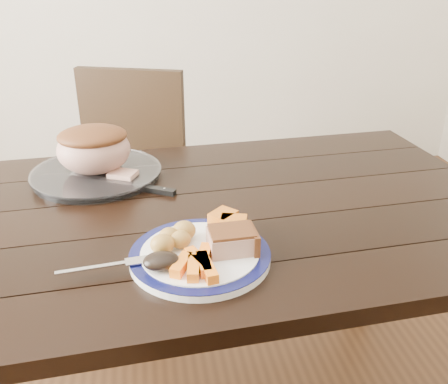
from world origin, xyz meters
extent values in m
cube|color=black|center=(0.00, 0.00, 0.73)|extent=(1.65, 1.00, 0.04)
cube|color=black|center=(0.70, 0.41, 0.35)|extent=(0.07, 0.07, 0.71)
cube|color=black|center=(-0.21, 0.65, 0.45)|extent=(0.54, 0.54, 0.04)
cube|color=black|center=(-0.14, 0.84, 0.70)|extent=(0.41, 0.18, 0.46)
cube|color=black|center=(0.02, 0.76, 0.21)|extent=(0.04, 0.04, 0.43)
cube|color=black|center=(-0.10, 0.42, 0.21)|extent=(0.04, 0.04, 0.43)
cube|color=black|center=(-0.32, 0.88, 0.21)|extent=(0.04, 0.04, 0.43)
cube|color=black|center=(-0.44, 0.54, 0.21)|extent=(0.04, 0.04, 0.43)
cylinder|color=white|center=(0.00, -0.23, 0.76)|extent=(0.29, 0.29, 0.02)
torus|color=#0C0F3E|center=(0.00, -0.23, 0.77)|extent=(0.29, 0.29, 0.02)
cylinder|color=white|center=(-0.24, 0.24, 0.76)|extent=(0.35, 0.35, 0.02)
cube|color=tan|center=(0.06, -0.23, 0.79)|extent=(0.10, 0.08, 0.04)
ellipsoid|color=gold|center=(-0.06, -0.19, 0.79)|extent=(0.04, 0.04, 0.04)
ellipsoid|color=gold|center=(-0.03, -0.17, 0.79)|extent=(0.05, 0.04, 0.04)
ellipsoid|color=gold|center=(-0.03, -0.17, 0.79)|extent=(0.04, 0.04, 0.03)
ellipsoid|color=gold|center=(-0.08, -0.22, 0.79)|extent=(0.05, 0.04, 0.04)
ellipsoid|color=gold|center=(-0.04, -0.21, 0.79)|extent=(0.04, 0.04, 0.04)
cube|color=orange|center=(-0.03, -0.30, 0.78)|extent=(0.03, 0.07, 0.02)
cube|color=orange|center=(-0.02, -0.27, 0.78)|extent=(0.05, 0.07, 0.02)
cube|color=orange|center=(0.00, -0.26, 0.78)|extent=(0.04, 0.07, 0.02)
cube|color=orange|center=(-0.05, -0.29, 0.78)|extent=(0.05, 0.07, 0.02)
cube|color=orange|center=(0.00, -0.31, 0.78)|extent=(0.03, 0.07, 0.02)
cube|color=orange|center=(0.00, -0.29, 0.78)|extent=(0.02, 0.07, 0.02)
cube|color=orange|center=(0.08, -0.17, 0.79)|extent=(0.07, 0.06, 0.04)
cube|color=orange|center=(0.06, -0.14, 0.79)|extent=(0.07, 0.07, 0.04)
ellipsoid|color=black|center=(-0.08, -0.28, 0.79)|extent=(0.07, 0.05, 0.03)
cube|color=silver|center=(-0.22, -0.25, 0.77)|extent=(0.14, 0.03, 0.00)
cube|color=silver|center=(-0.13, -0.24, 0.77)|extent=(0.05, 0.03, 0.00)
ellipsoid|color=tan|center=(-0.24, 0.24, 0.83)|extent=(0.20, 0.17, 0.13)
cube|color=tan|center=(-0.16, 0.18, 0.78)|extent=(0.09, 0.08, 0.02)
cube|color=silver|center=(-0.22, 0.19, 0.75)|extent=(0.18, 0.12, 0.00)
cube|color=black|center=(-0.08, 0.11, 0.76)|extent=(0.11, 0.08, 0.01)
camera|label=1|loc=(-0.10, -1.09, 1.31)|focal=40.00mm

